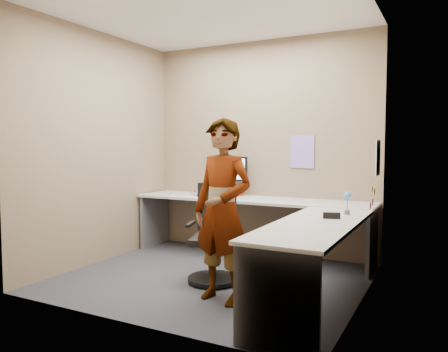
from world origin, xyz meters
The scene contains 21 objects.
ground centered at (0.00, 0.00, 0.00)m, with size 3.00×3.00×0.00m, color #27272D.
wall_back centered at (0.00, 1.30, 1.35)m, with size 3.00×3.00×0.00m, color brown.
wall_right centered at (1.50, 0.00, 1.35)m, with size 2.70×2.70×0.00m, color brown.
wall_left centered at (-1.50, 0.00, 1.35)m, with size 2.70×2.70×0.00m, color brown.
ceiling centered at (0.00, 0.00, 2.70)m, with size 3.00×3.00×0.00m, color white.
desk centered at (0.44, 0.39, 0.59)m, with size 2.98×2.58×0.73m.
paper_ream centered at (-0.35, 1.11, 0.76)m, with size 0.29×0.22×0.06m, color red.
monitor centered at (-0.35, 1.12, 1.05)m, with size 0.47×0.15×0.44m.
laptop centered at (-0.53, 1.00, 0.79)m, with size 0.33×0.28×0.22m.
trackball_mouse centered at (-0.75, 0.92, 0.76)m, with size 0.12×0.08×0.07m.
origami centered at (-0.42, 0.81, 0.76)m, with size 0.10×0.10×0.06m, color white.
stapler centered at (1.25, -0.05, 0.76)m, with size 0.15×0.04×0.06m, color black.
flower centered at (1.32, 0.25, 0.87)m, with size 0.07×0.07×0.22m.
calendar_purple centered at (0.55, 1.29, 1.30)m, with size 0.30×0.01×0.40m, color #846BB7.
calendar_white centered at (1.49, 0.90, 1.25)m, with size 0.01×0.28×0.38m, color white.
sticky_note_a centered at (1.49, 0.55, 0.95)m, with size 0.01×0.07×0.07m, color #F2E059.
sticky_note_b centered at (1.49, 0.60, 0.82)m, with size 0.01×0.07×0.07m, color pink.
sticky_note_c centered at (1.49, 0.48, 0.80)m, with size 0.01×0.07×0.07m, color pink.
sticky_note_d centered at (1.49, 0.70, 0.92)m, with size 0.01×0.07×0.07m, color #F2E059.
office_chair centered at (0.06, -0.05, 0.40)m, with size 0.56×0.54×0.97m.
person centered at (0.40, -0.52, 0.81)m, with size 0.59×0.39×1.61m, color #999399.
Camera 1 is at (2.17, -3.88, 1.38)m, focal length 35.00 mm.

